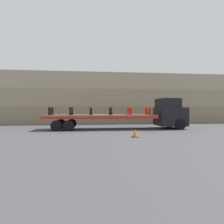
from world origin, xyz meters
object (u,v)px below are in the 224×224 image
object	(u,v)px
fire_hydrant_black_far_3	(110,111)
fire_hydrant_black_far_2	(91,111)
fire_hydrant_black_far_1	(72,111)
fire_hydrant_red_near_4	(131,111)
flatbed_trailer	(93,118)
fire_hydrant_black_far_0	(52,111)
fire_hydrant_red_far_4	(128,111)
fire_hydrant_red_near_5	(150,111)
truck_cab	(171,114)
fire_hydrant_black_near_2	(91,111)
traffic_cone	(135,133)
fire_hydrant_black_near_1	(71,111)
fire_hydrant_black_near_0	(50,111)
fire_hydrant_black_near_3	(111,111)
fire_hydrant_red_far_5	(146,111)

from	to	relation	value
fire_hydrant_black_far_3	fire_hydrant_black_far_2	bearing A→B (deg)	180.00
fire_hydrant_black_far_1	fire_hydrant_red_near_4	size ratio (longest dim) A/B	1.00
fire_hydrant_red_near_4	fire_hydrant_black_far_1	bearing A→B (deg)	169.07
flatbed_trailer	fire_hydrant_black_far_0	size ratio (longest dim) A/B	13.98
fire_hydrant_red_far_4	fire_hydrant_red_near_5	xyz separation A→B (m)	(1.83, -1.06, 0.00)
truck_cab	fire_hydrant_red_far_4	xyz separation A→B (m)	(-4.12, 0.53, 0.27)
truck_cab	fire_hydrant_black_near_2	distance (m)	7.80
fire_hydrant_black_near_2	fire_hydrant_red_near_5	bearing A→B (deg)	0.00
fire_hydrant_black_far_3	traffic_cone	world-z (taller)	fire_hydrant_black_far_3
fire_hydrant_black_near_1	fire_hydrant_black_far_1	xyz separation A→B (m)	(0.00, 1.06, 0.00)
fire_hydrant_black_far_1	fire_hydrant_red_far_4	world-z (taller)	same
fire_hydrant_red_far_4	traffic_cone	size ratio (longest dim) A/B	1.27
fire_hydrant_black_far_0	fire_hydrant_black_near_1	world-z (taller)	same
fire_hydrant_black_near_0	fire_hydrant_red_far_4	size ratio (longest dim) A/B	1.00
truck_cab	fire_hydrant_black_far_0	world-z (taller)	truck_cab
fire_hydrant_black_far_2	fire_hydrant_black_far_3	distance (m)	1.83
fire_hydrant_red_near_5	fire_hydrant_black_near_3	bearing A→B (deg)	180.00
fire_hydrant_black_far_0	fire_hydrant_red_far_4	world-z (taller)	same
fire_hydrant_red_far_5	traffic_cone	distance (m)	6.11
fire_hydrant_black_near_1	fire_hydrant_black_near_3	xyz separation A→B (m)	(3.66, 0.00, 0.00)
truck_cab	fire_hydrant_red_far_5	distance (m)	2.37
fire_hydrant_red_near_5	fire_hydrant_black_far_1	bearing A→B (deg)	171.76
fire_hydrant_black_far_0	fire_hydrant_red_far_5	xyz separation A→B (m)	(9.14, 0.00, 0.00)
fire_hydrant_black_far_1	fire_hydrant_red_near_5	xyz separation A→B (m)	(7.32, -1.06, 0.00)
truck_cab	fire_hydrant_red_near_4	xyz separation A→B (m)	(-4.12, -0.53, 0.27)
fire_hydrant_black_near_2	fire_hydrant_red_far_4	bearing A→B (deg)	16.15
flatbed_trailer	fire_hydrant_red_near_5	size ratio (longest dim) A/B	13.98
traffic_cone	truck_cab	bearing A→B (deg)	45.82
fire_hydrant_black_far_3	fire_hydrant_black_near_0	bearing A→B (deg)	-169.07
fire_hydrant_red_near_4	fire_hydrant_black_near_3	bearing A→B (deg)	180.00
fire_hydrant_black_near_2	fire_hydrant_black_far_2	distance (m)	1.06
fire_hydrant_black_near_1	fire_hydrant_black_near_3	size ratio (longest dim) A/B	1.00
fire_hydrant_black_near_1	fire_hydrant_black_near_3	bearing A→B (deg)	0.00
fire_hydrant_black_near_1	fire_hydrant_red_far_5	distance (m)	7.39
flatbed_trailer	fire_hydrant_red_near_5	distance (m)	5.38
fire_hydrant_black_far_1	fire_hydrant_red_near_5	world-z (taller)	same
fire_hydrant_red_near_4	fire_hydrant_black_near_2	bearing A→B (deg)	180.00
flatbed_trailer	fire_hydrant_red_far_5	xyz separation A→B (m)	(5.32, 0.53, 0.62)
fire_hydrant_black_near_3	fire_hydrant_red_far_4	bearing A→B (deg)	30.08
truck_cab	fire_hydrant_black_near_1	world-z (taller)	truck_cab
fire_hydrant_black_far_0	fire_hydrant_black_far_2	xyz separation A→B (m)	(3.66, 0.00, 0.00)
fire_hydrant_black_far_0	fire_hydrant_black_near_0	bearing A→B (deg)	-90.00
fire_hydrant_black_near_2	fire_hydrant_black_near_3	world-z (taller)	same
fire_hydrant_black_near_2	fire_hydrant_black_far_3	distance (m)	2.11
fire_hydrant_red_near_4	fire_hydrant_black_far_0	bearing A→B (deg)	171.76
fire_hydrant_black_near_2	fire_hydrant_black_far_2	size ratio (longest dim) A/B	1.00
fire_hydrant_black_near_0	traffic_cone	bearing A→B (deg)	-32.98
fire_hydrant_black_near_1	fire_hydrant_black_far_0	bearing A→B (deg)	149.92
flatbed_trailer	fire_hydrant_red_far_4	xyz separation A→B (m)	(3.49, 0.53, 0.62)
truck_cab	flatbed_trailer	bearing A→B (deg)	180.00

